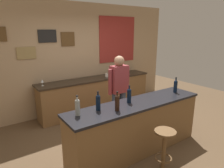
% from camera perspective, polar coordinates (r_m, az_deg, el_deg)
% --- Properties ---
extents(ground_plane, '(10.00, 10.00, 0.00)m').
position_cam_1_polar(ground_plane, '(4.13, 2.93, -15.72)').
color(ground_plane, brown).
extents(back_wall, '(6.00, 0.09, 2.80)m').
position_cam_1_polar(back_wall, '(5.36, -10.08, 7.39)').
color(back_wall, tan).
rests_on(back_wall, ground_plane).
extents(bar_counter, '(2.58, 0.60, 0.92)m').
position_cam_1_polar(bar_counter, '(3.64, 6.94, -12.04)').
color(bar_counter, brown).
rests_on(bar_counter, ground_plane).
extents(side_counter, '(3.14, 0.56, 0.90)m').
position_cam_1_polar(side_counter, '(5.41, -4.31, -2.87)').
color(side_counter, brown).
rests_on(side_counter, ground_plane).
extents(bartender, '(0.52, 0.21, 1.62)m').
position_cam_1_polar(bartender, '(4.18, 2.00, -1.32)').
color(bartender, '#384766').
rests_on(bartender, ground_plane).
extents(bar_stool, '(0.32, 0.32, 0.68)m').
position_cam_1_polar(bar_stool, '(3.24, 14.66, -16.19)').
color(bar_stool, brown).
rests_on(bar_stool, ground_plane).
extents(wine_bottle_a, '(0.07, 0.07, 0.31)m').
position_cam_1_polar(wine_bottle_a, '(2.93, -9.79, -6.33)').
color(wine_bottle_a, '#999E99').
rests_on(wine_bottle_a, bar_counter).
extents(wine_bottle_b, '(0.07, 0.07, 0.31)m').
position_cam_1_polar(wine_bottle_b, '(3.08, -3.98, -5.07)').
color(wine_bottle_b, black).
rests_on(wine_bottle_b, bar_counter).
extents(wine_bottle_c, '(0.07, 0.07, 0.31)m').
position_cam_1_polar(wine_bottle_c, '(3.06, 1.50, -5.17)').
color(wine_bottle_c, black).
rests_on(wine_bottle_c, bar_counter).
extents(wine_bottle_d, '(0.07, 0.07, 0.31)m').
position_cam_1_polar(wine_bottle_d, '(3.40, 4.90, -3.13)').
color(wine_bottle_d, black).
rests_on(wine_bottle_d, bar_counter).
extents(wine_bottle_e, '(0.07, 0.07, 0.31)m').
position_cam_1_polar(wine_bottle_e, '(4.14, 17.62, -0.47)').
color(wine_bottle_e, black).
rests_on(wine_bottle_e, bar_counter).
extents(wine_glass_a, '(0.07, 0.07, 0.16)m').
position_cam_1_polar(wine_glass_a, '(4.75, -19.25, 0.78)').
color(wine_glass_a, silver).
rests_on(wine_glass_a, side_counter).
extents(wine_glass_b, '(0.07, 0.07, 0.16)m').
position_cam_1_polar(wine_glass_b, '(5.41, -0.05, 3.29)').
color(wine_glass_b, silver).
rests_on(wine_glass_b, side_counter).
extents(wine_glass_c, '(0.07, 0.07, 0.16)m').
position_cam_1_polar(wine_glass_c, '(5.75, 2.42, 3.98)').
color(wine_glass_c, silver).
rests_on(wine_glass_c, side_counter).
extents(coffee_mug, '(0.13, 0.08, 0.09)m').
position_cam_1_polar(coffee_mug, '(5.38, -1.52, 2.54)').
color(coffee_mug, silver).
rests_on(coffee_mug, side_counter).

